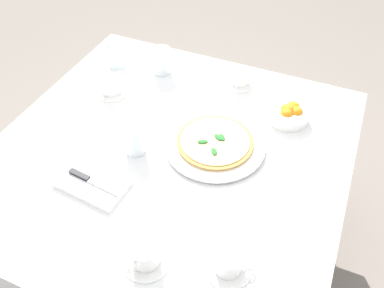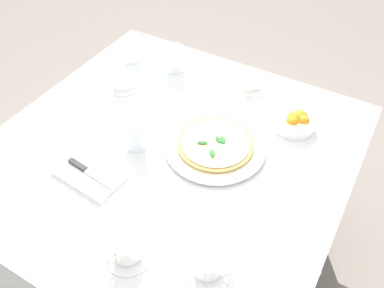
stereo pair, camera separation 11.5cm
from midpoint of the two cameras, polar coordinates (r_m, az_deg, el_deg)
name	(u,v)px [view 1 (the left image)]	position (r m, az deg, el deg)	size (l,w,h in m)	color
ground_plane	(175,257)	(1.96, -4.14, -15.91)	(8.00, 8.00, 0.00)	slate
dining_table	(170,173)	(1.46, -5.35, -4.29)	(1.19, 1.19, 0.73)	white
pizza_plate	(215,144)	(1.37, 0.90, -0.10)	(0.35, 0.35, 0.02)	white
pizza	(215,141)	(1.36, 0.90, 0.31)	(0.26, 0.26, 0.02)	#C68E47
coffee_cup_back_corner	(229,262)	(1.08, 2.12, -16.71)	(0.13, 0.13, 0.07)	white
coffee_cup_near_left	(111,87)	(1.63, -13.48, 7.90)	(0.13, 0.13, 0.07)	white
coffee_cup_left_edge	(145,256)	(1.10, -9.76, -15.60)	(0.13, 0.13, 0.07)	white
coffee_cup_far_right	(240,78)	(1.64, 4.84, 9.34)	(0.13, 0.13, 0.06)	white
water_glass_near_right	(116,56)	(1.78, -12.67, 12.17)	(0.07, 0.07, 0.11)	white
water_glass_center_back	(134,140)	(1.35, -10.65, 0.42)	(0.07, 0.07, 0.12)	white
water_glass_far_left	(162,62)	(1.70, -6.33, 11.52)	(0.07, 0.07, 0.11)	white
napkin_folded	(92,183)	(1.31, -16.54, -5.54)	(0.23, 0.15, 0.02)	white
dinner_knife	(92,181)	(1.30, -16.58, -5.20)	(0.20, 0.04, 0.01)	silver
citrus_bowl	(289,113)	(1.49, 11.56, 4.22)	(0.15, 0.15, 0.07)	white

